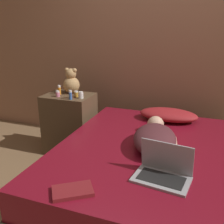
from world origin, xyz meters
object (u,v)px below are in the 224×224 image
object	(u,v)px
person_lying	(155,137)
laptop	(163,171)
teddy_bear	(71,82)
bottle_white	(81,95)
book	(73,191)
bottle_amber	(76,94)
bottle_pink	(58,94)
bottle_red	(71,95)
bottle_orange	(59,90)
bottle_blue	(70,95)
pillow	(168,115)

from	to	relation	value
person_lying	laptop	distance (m)	0.46
teddy_bear	bottle_white	world-z (taller)	teddy_bear
bottle_white	book	xyz separation A→B (m)	(0.57, -1.26, -0.21)
bottle_amber	book	size ratio (longest dim) A/B	0.23
bottle_amber	teddy_bear	bearing A→B (deg)	133.60
bottle_pink	bottle_red	bearing A→B (deg)	-0.94
teddy_bear	bottle_orange	world-z (taller)	teddy_bear
bottle_blue	laptop	bearing A→B (deg)	-37.06
laptop	book	distance (m)	0.58
person_lying	bottle_red	size ratio (longest dim) A/B	9.64
bottle_white	book	world-z (taller)	bottle_white
bottle_pink	book	world-z (taller)	bottle_pink
bottle_white	teddy_bear	bearing A→B (deg)	139.75
bottle_orange	book	world-z (taller)	bottle_orange
person_lying	bottle_white	size ratio (longest dim) A/B	9.78
laptop	bottle_blue	size ratio (longest dim) A/B	3.74
bottle_blue	bottle_red	distance (m)	0.06
teddy_bear	bottle_blue	distance (m)	0.29
pillow	teddy_bear	distance (m)	1.14
bottle_amber	bottle_white	bearing A→B (deg)	-27.27
person_lying	book	distance (m)	0.84
laptop	bottle_amber	world-z (taller)	bottle_amber
bottle_white	bottle_pink	world-z (taller)	bottle_white
bottle_orange	bottle_amber	size ratio (longest dim) A/B	1.63
laptop	bottle_white	world-z (taller)	bottle_white
laptop	bottle_pink	bearing A→B (deg)	152.71
bottle_pink	teddy_bear	bearing A→B (deg)	72.16
pillow	teddy_bear	xyz separation A→B (m)	(-1.11, 0.01, 0.25)
bottle_pink	bottle_amber	world-z (taller)	same
bottle_pink	bottle_amber	bearing A→B (deg)	18.46
bottle_red	bottle_pink	bearing A→B (deg)	179.06
bottle_orange	book	xyz separation A→B (m)	(0.87, -1.32, -0.23)
pillow	bottle_white	bearing A→B (deg)	-169.63
teddy_bear	bottle_blue	xyz separation A→B (m)	(0.12, -0.25, -0.08)
bottle_amber	book	world-z (taller)	bottle_amber
bottle_orange	bottle_amber	bearing A→B (deg)	-6.50
person_lying	bottle_red	xyz separation A→B (m)	(-1.01, 0.46, 0.14)
pillow	bottle_amber	size ratio (longest dim) A/B	9.18
pillow	book	world-z (taller)	pillow
laptop	bottle_blue	distance (m)	1.42
laptop	bottle_orange	distance (m)	1.67
bottle_orange	bottle_red	world-z (taller)	bottle_orange
pillow	bottle_blue	bearing A→B (deg)	-166.32
book	bottle_amber	bearing A→B (deg)	116.44
bottle_red	bottle_amber	world-z (taller)	bottle_red
bottle_white	bottle_orange	bearing A→B (deg)	167.71
teddy_bear	person_lying	bearing A→B (deg)	-30.87
bottle_blue	bottle_white	distance (m)	0.11
teddy_bear	bottle_white	xyz separation A→B (m)	(0.20, -0.17, -0.09)
person_lying	bottle_white	world-z (taller)	bottle_white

